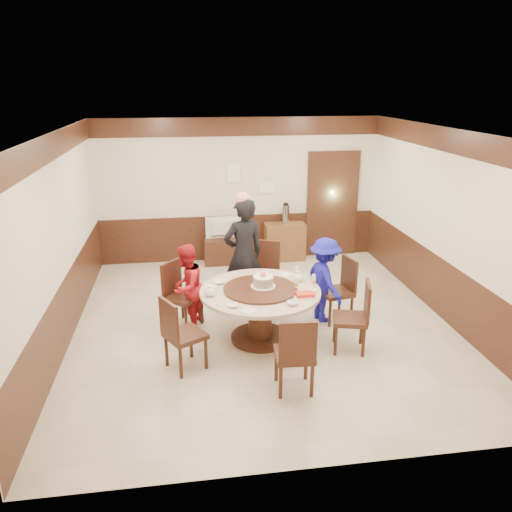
{
  "coord_description": "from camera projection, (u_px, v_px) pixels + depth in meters",
  "views": [
    {
      "loc": [
        -1.08,
        -6.63,
        3.42
      ],
      "look_at": [
        -0.11,
        -0.07,
        1.1
      ],
      "focal_mm": 35.0,
      "sensor_mm": 36.0,
      "label": 1
    }
  ],
  "objects": [
    {
      "name": "chair_0",
      "position": [
        337.0,
        301.0,
        7.5
      ],
      "size": [
        0.53,
        0.52,
        0.97
      ],
      "rotation": [
        0.0,
        0.0,
        1.77
      ],
      "color": "#381C11",
      "rests_on": "ground"
    },
    {
      "name": "notice_left",
      "position": [
        234.0,
        173.0,
        9.64
      ],
      "size": [
        0.25,
        0.0,
        0.35
      ],
      "primitive_type": "cube",
      "color": "white",
      "rests_on": "room"
    },
    {
      "name": "banquet_table",
      "position": [
        260.0,
        304.0,
        6.84
      ],
      "size": [
        1.64,
        1.64,
        0.78
      ],
      "color": "#381C11",
      "rests_on": "ground"
    },
    {
      "name": "chair_5",
      "position": [
        351.0,
        329.0,
        6.65
      ],
      "size": [
        0.55,
        0.54,
        0.97
      ],
      "rotation": [
        0.0,
        0.0,
        7.59
      ],
      "color": "#381C11",
      "rests_on": "ground"
    },
    {
      "name": "bowl_5",
      "position": [
        266.0,
        272.0,
        7.35
      ],
      "size": [
        0.12,
        0.12,
        0.04
      ],
      "primitive_type": "imported",
      "color": "white",
      "rests_on": "banquet_table"
    },
    {
      "name": "notice_right",
      "position": [
        267.0,
        188.0,
        9.83
      ],
      "size": [
        0.3,
        0.0,
        0.22
      ],
      "primitive_type": "cube",
      "color": "white",
      "rests_on": "room"
    },
    {
      "name": "bowl_1",
      "position": [
        292.0,
        303.0,
        6.31
      ],
      "size": [
        0.14,
        0.14,
        0.05
      ],
      "primitive_type": "imported",
      "color": "white",
      "rests_on": "banquet_table"
    },
    {
      "name": "saucer_near",
      "position": [
        248.0,
        311.0,
        6.13
      ],
      "size": [
        0.18,
        0.18,
        0.01
      ],
      "primitive_type": "cylinder",
      "color": "white",
      "rests_on": "banquet_table"
    },
    {
      "name": "person_red",
      "position": [
        187.0,
        287.0,
        7.18
      ],
      "size": [
        0.71,
        0.77,
        1.26
      ],
      "primitive_type": "imported",
      "rotation": [
        0.0,
        0.0,
        4.23
      ],
      "color": "#B3171F",
      "rests_on": "ground"
    },
    {
      "name": "bowl_3",
      "position": [
        313.0,
        291.0,
        6.69
      ],
      "size": [
        0.13,
        0.13,
        0.04
      ],
      "primitive_type": "imported",
      "color": "white",
      "rests_on": "banquet_table"
    },
    {
      "name": "thermos",
      "position": [
        286.0,
        214.0,
        9.88
      ],
      "size": [
        0.15,
        0.15,
        0.38
      ],
      "primitive_type": "cylinder",
      "color": "silver",
      "rests_on": "side_cabinet"
    },
    {
      "name": "shrimp_platter",
      "position": [
        305.0,
        295.0,
        6.53
      ],
      "size": [
        0.3,
        0.2,
        0.06
      ],
      "color": "white",
      "rests_on": "banquet_table"
    },
    {
      "name": "side_cabinet",
      "position": [
        285.0,
        241.0,
        10.07
      ],
      "size": [
        0.8,
        0.4,
        0.75
      ],
      "primitive_type": "cube",
      "color": "brown",
      "rests_on": "ground"
    },
    {
      "name": "chair_2",
      "position": [
        183.0,
        306.0,
        7.33
      ],
      "size": [
        0.62,
        0.62,
        0.97
      ],
      "rotation": [
        0.0,
        0.0,
        4.02
      ],
      "color": "#381C11",
      "rests_on": "ground"
    },
    {
      "name": "bottle_0",
      "position": [
        296.0,
        284.0,
        6.77
      ],
      "size": [
        0.06,
        0.06,
        0.16
      ],
      "primitive_type": "cylinder",
      "color": "white",
      "rests_on": "banquet_table"
    },
    {
      "name": "bottle_1",
      "position": [
        314.0,
        281.0,
        6.86
      ],
      "size": [
        0.06,
        0.06,
        0.16
      ],
      "primitive_type": "cylinder",
      "color": "white",
      "rests_on": "banquet_table"
    },
    {
      "name": "person_standing",
      "position": [
        243.0,
        255.0,
        7.71
      ],
      "size": [
        0.75,
        0.6,
        1.79
      ],
      "primitive_type": "imported",
      "rotation": [
        0.0,
        0.0,
        3.44
      ],
      "color": "black",
      "rests_on": "ground"
    },
    {
      "name": "person_blue",
      "position": [
        325.0,
        280.0,
        7.39
      ],
      "size": [
        0.67,
        0.92,
        1.29
      ],
      "primitive_type": "imported",
      "rotation": [
        0.0,
        0.0,
        1.82
      ],
      "color": "#19189D",
      "rests_on": "ground"
    },
    {
      "name": "room",
      "position": [
        264.0,
        255.0,
        7.13
      ],
      "size": [
        6.0,
        6.04,
        2.84
      ],
      "color": "beige",
      "rests_on": "ground"
    },
    {
      "name": "bowl_2",
      "position": [
        233.0,
        305.0,
        6.26
      ],
      "size": [
        0.14,
        0.14,
        0.03
      ],
      "primitive_type": "imported",
      "color": "white",
      "rests_on": "banquet_table"
    },
    {
      "name": "teapot_left",
      "position": [
        210.0,
        292.0,
        6.56
      ],
      "size": [
        0.17,
        0.15,
        0.13
      ],
      "primitive_type": "ellipsoid",
      "color": "white",
      "rests_on": "banquet_table"
    },
    {
      "name": "bottle_2",
      "position": [
        297.0,
        272.0,
        7.17
      ],
      "size": [
        0.06,
        0.06,
        0.16
      ],
      "primitive_type": "cylinder",
      "color": "white",
      "rests_on": "banquet_table"
    },
    {
      "name": "chair_1",
      "position": [
        265.0,
        282.0,
        8.2
      ],
      "size": [
        0.58,
        0.58,
        0.97
      ],
      "rotation": [
        0.0,
        0.0,
        2.74
      ],
      "color": "#381C11",
      "rests_on": "ground"
    },
    {
      "name": "teapot_right",
      "position": [
        298.0,
        277.0,
        7.05
      ],
      "size": [
        0.17,
        0.15,
        0.13
      ],
      "primitive_type": "ellipsoid",
      "color": "white",
      "rests_on": "banquet_table"
    },
    {
      "name": "birthday_cake",
      "position": [
        263.0,
        281.0,
        6.78
      ],
      "size": [
        0.34,
        0.34,
        0.22
      ],
      "color": "white",
      "rests_on": "banquet_table"
    },
    {
      "name": "bowl_4",
      "position": [
        211.0,
        288.0,
        6.78
      ],
      "size": [
        0.16,
        0.16,
        0.04
      ],
      "primitive_type": "imported",
      "color": "white",
      "rests_on": "banquet_table"
    },
    {
      "name": "bowl_0",
      "position": [
        220.0,
        282.0,
        6.98
      ],
      "size": [
        0.16,
        0.16,
        0.04
      ],
      "primitive_type": "imported",
      "color": "white",
      "rests_on": "banquet_table"
    },
    {
      "name": "chair_4",
      "position": [
        294.0,
        367.0,
        5.77
      ],
      "size": [
        0.46,
        0.47,
        0.97
      ],
      "rotation": [
        0.0,
        0.0,
        6.23
      ],
      "color": "#381C11",
      "rests_on": "ground"
    },
    {
      "name": "television",
      "position": [
        225.0,
        228.0,
        9.76
      ],
      "size": [
        0.75,
        0.13,
        0.43
      ],
      "primitive_type": "imported",
      "rotation": [
        0.0,
        0.0,
        3.19
      ],
      "color": "#969598",
      "rests_on": "tv_stand"
    },
    {
      "name": "chair_3",
      "position": [
        184.0,
        346.0,
        6.21
      ],
      "size": [
        0.6,
        0.6,
        0.97
      ],
      "rotation": [
        0.0,
        0.0,
        5.23
      ],
      "color": "#381C11",
      "rests_on": "ground"
    },
    {
      "name": "saucer_far",
      "position": [
        285.0,
        274.0,
        7.3
      ],
      "size": [
        0.18,
        0.18,
        0.01
      ],
      "primitive_type": "cylinder",
      "color": "white",
      "rests_on": "banquet_table"
    },
    {
      "name": "tv_stand",
      "position": [
        226.0,
        251.0,
        9.91
      ],
      "size": [
        0.85,
        0.45,
        0.5
      ],
      "primitive_type": "cube",
      "color": "#381C11",
      "rests_on": "ground"
    }
  ]
}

